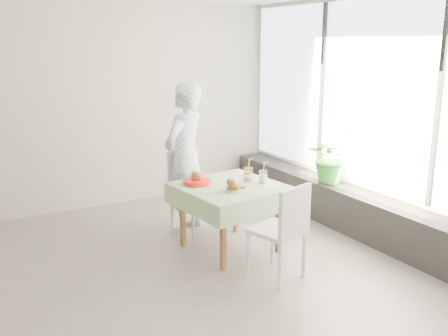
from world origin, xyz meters
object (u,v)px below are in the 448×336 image
chair_near (278,249)px  main_dish (235,186)px  diner (185,158)px  potted_plant (331,157)px  chair_far (194,207)px  cafe_table (230,210)px  juice_cup_orange (248,175)px

chair_near → main_dish: (-0.12, 0.63, 0.49)m
diner → main_dish: bearing=64.9°
chair_near → diner: bearing=98.6°
chair_near → main_dish: 0.81m
chair_near → potted_plant: bearing=34.1°
chair_near → chair_far: bearing=95.8°
cafe_table → chair_near: size_ratio=1.21×
main_dish → juice_cup_orange: bearing=38.3°
chair_far → main_dish: (0.04, -0.91, 0.49)m
main_dish → cafe_table: bearing=73.0°
potted_plant → chair_far: bearing=164.0°
cafe_table → potted_plant: 1.67m
diner → main_dish: (0.12, -0.97, -0.12)m
diner → cafe_table: bearing=71.1°
diner → potted_plant: size_ratio=2.77×
chair_near → potted_plant: (1.55, 1.05, 0.53)m
main_dish → juice_cup_orange: 0.42m
diner → main_dish: size_ratio=6.48×
cafe_table → juice_cup_orange: size_ratio=3.91×
potted_plant → juice_cup_orange: bearing=-173.0°
juice_cup_orange → chair_far: bearing=119.0°
chair_far → potted_plant: potted_plant is taller
juice_cup_orange → cafe_table: bearing=-167.4°
chair_far → main_dish: chair_far is taller
cafe_table → chair_near: bearing=-85.9°
main_dish → chair_far: bearing=92.4°
chair_far → chair_near: chair_far is taller
diner → juice_cup_orange: size_ratio=6.09×
chair_near → juice_cup_orange: juice_cup_orange is taller
diner → juice_cup_orange: (0.45, -0.71, -0.09)m
chair_near → juice_cup_orange: 1.05m
cafe_table → diner: (-0.18, 0.77, 0.44)m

